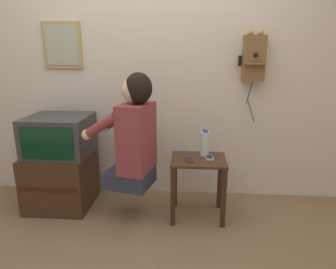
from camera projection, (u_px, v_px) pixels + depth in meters
The scene contains 11 objects.
ground_plane at pixel (129, 248), 2.22m from camera, with size 14.00×14.00×0.00m, color #846647.
wall_back at pixel (145, 66), 2.83m from camera, with size 6.80×0.05×2.55m.
side_table at pixel (198, 173), 2.56m from camera, with size 0.46×0.38×0.53m.
person at pixel (134, 133), 2.44m from camera, with size 0.59×0.47×0.95m.
tv_stand at pixel (61, 179), 2.80m from camera, with size 0.56×0.55×0.51m.
television at pixel (59, 135), 2.68m from camera, with size 0.54×0.50×0.35m.
wall_phone_antique at pixel (254, 58), 2.66m from camera, with size 0.23×0.19×0.82m.
framed_picture at pixel (62, 45), 2.80m from camera, with size 0.37×0.03×0.42m.
cell_phone_held at pixel (189, 160), 2.48m from camera, with size 0.10×0.14×0.01m.
cell_phone_spare at pixel (209, 157), 2.54m from camera, with size 0.07×0.13×0.01m.
water_bottle at pixel (205, 144), 2.57m from camera, with size 0.08×0.08×0.23m.
Camera 1 is at (0.43, -1.89, 1.40)m, focal length 32.00 mm.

